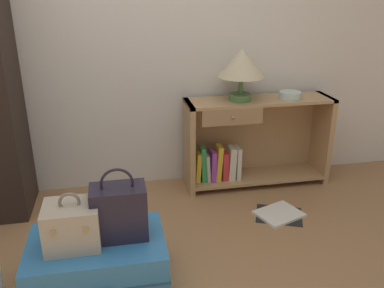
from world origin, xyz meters
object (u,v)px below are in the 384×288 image
(bowl, at_px, (290,95))
(train_case, at_px, (72,225))
(bookshelf, at_px, (249,142))
(open_book_on_floor, at_px, (279,214))
(table_lamp, at_px, (242,65))
(handbag, at_px, (119,211))
(suitcase_large, at_px, (98,263))

(bowl, bearing_deg, train_case, -147.68)
(bookshelf, bearing_deg, train_case, -140.92)
(bookshelf, height_order, open_book_on_floor, bookshelf)
(bookshelf, height_order, table_lamp, table_lamp)
(handbag, distance_m, open_book_on_floor, 1.25)
(table_lamp, height_order, handbag, table_lamp)
(table_lamp, bearing_deg, handbag, -133.90)
(bowl, bearing_deg, table_lamp, 176.33)
(open_book_on_floor, bearing_deg, bowl, 64.86)
(train_case, bearing_deg, bowl, 32.32)
(bookshelf, relative_size, train_case, 3.84)
(bowl, height_order, open_book_on_floor, bowl)
(train_case, height_order, open_book_on_floor, train_case)
(bookshelf, relative_size, suitcase_large, 1.60)
(open_book_on_floor, bearing_deg, table_lamp, 105.98)
(bowl, bearing_deg, bookshelf, 169.97)
(table_lamp, distance_m, suitcase_large, 1.68)
(train_case, bearing_deg, open_book_on_floor, 20.22)
(bookshelf, xyz_separation_m, handbag, (-1.04, -1.00, 0.08))
(bowl, distance_m, train_case, 1.87)
(train_case, xyz_separation_m, handbag, (0.23, 0.03, 0.03))
(suitcase_large, relative_size, train_case, 2.40)
(bookshelf, distance_m, handbag, 1.45)
(bookshelf, xyz_separation_m, open_book_on_floor, (0.05, -0.55, -0.33))
(bookshelf, relative_size, handbag, 2.92)
(table_lamp, xyz_separation_m, suitcase_large, (-1.07, -1.00, -0.82))
(table_lamp, relative_size, suitcase_large, 0.54)
(train_case, relative_size, handbag, 0.76)
(bowl, xyz_separation_m, train_case, (-1.56, -0.98, -0.34))
(bookshelf, xyz_separation_m, suitcase_large, (-1.17, -1.02, -0.21))
(suitcase_large, distance_m, handbag, 0.31)
(handbag, height_order, open_book_on_floor, handbag)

